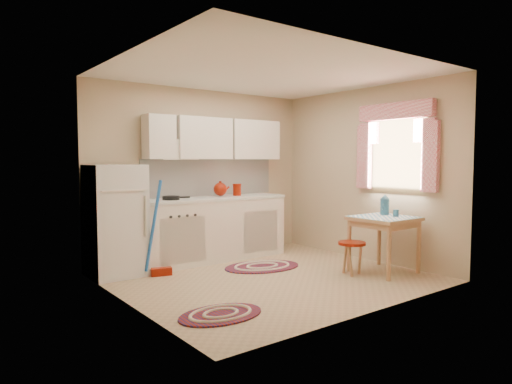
% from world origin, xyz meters
% --- Properties ---
extents(room_shell, '(3.64, 3.60, 2.52)m').
position_xyz_m(room_shell, '(0.16, 0.24, 1.60)').
color(room_shell, tan).
rests_on(room_shell, ground).
extents(fridge, '(0.65, 0.60, 1.40)m').
position_xyz_m(fridge, '(-1.47, 1.25, 0.70)').
color(fridge, silver).
rests_on(fridge, ground).
extents(broom, '(0.30, 0.19, 1.20)m').
position_xyz_m(broom, '(-1.03, 0.90, 0.60)').
color(broom, blue).
rests_on(broom, ground).
extents(base_cabinets, '(2.25, 0.60, 0.88)m').
position_xyz_m(base_cabinets, '(-0.03, 1.30, 0.44)').
color(base_cabinets, silver).
rests_on(base_cabinets, ground).
extents(countertop, '(2.27, 0.62, 0.04)m').
position_xyz_m(countertop, '(-0.03, 1.30, 0.90)').
color(countertop, silver).
rests_on(countertop, base_cabinets).
extents(frying_pan, '(0.29, 0.29, 0.05)m').
position_xyz_m(frying_pan, '(-0.71, 1.25, 0.94)').
color(frying_pan, black).
rests_on(frying_pan, countertop).
extents(red_kettle, '(0.22, 0.20, 0.22)m').
position_xyz_m(red_kettle, '(0.12, 1.30, 1.03)').
color(red_kettle, maroon).
rests_on(red_kettle, countertop).
extents(red_canister, '(0.14, 0.14, 0.16)m').
position_xyz_m(red_canister, '(0.42, 1.30, 1.00)').
color(red_canister, maroon).
rests_on(red_canister, countertop).
extents(table, '(0.72, 0.72, 0.72)m').
position_xyz_m(table, '(1.35, -0.68, 0.36)').
color(table, tan).
rests_on(table, ground).
extents(stool, '(0.35, 0.35, 0.42)m').
position_xyz_m(stool, '(0.92, -0.52, 0.21)').
color(stool, maroon).
rests_on(stool, ground).
extents(coffee_pot, '(0.18, 0.16, 0.29)m').
position_xyz_m(coffee_pot, '(1.52, -0.56, 0.87)').
color(coffee_pot, '#295D7E').
rests_on(coffee_pot, table).
extents(mug, '(0.08, 0.08, 0.10)m').
position_xyz_m(mug, '(1.46, -0.78, 0.77)').
color(mug, '#295D7E').
rests_on(mug, table).
extents(rug_center, '(1.18, 0.90, 0.02)m').
position_xyz_m(rug_center, '(0.26, 0.49, 0.01)').
color(rug_center, maroon).
rests_on(rug_center, ground).
extents(rug_left, '(0.87, 0.60, 0.02)m').
position_xyz_m(rug_left, '(-1.24, -0.80, 0.01)').
color(rug_left, maroon).
rests_on(rug_left, ground).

